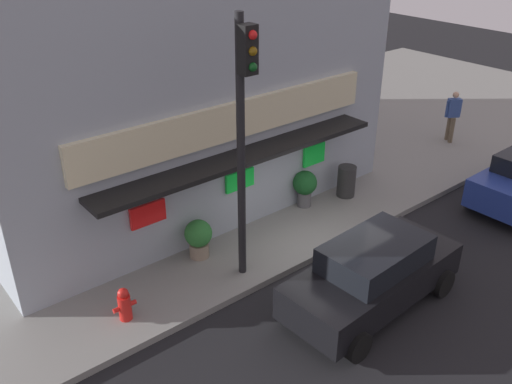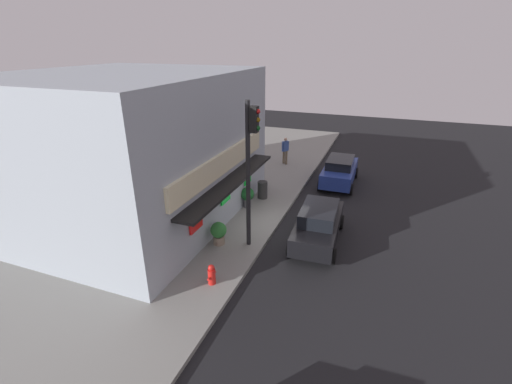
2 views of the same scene
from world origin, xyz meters
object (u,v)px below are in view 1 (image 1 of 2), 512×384
object	(u,v)px
potted_plant_by_doorway	(305,186)
potted_plant_by_window	(199,237)
traffic_light	(243,122)
pedestrian	(453,114)
parked_car_black	(373,274)
trash_can	(346,181)
fire_hydrant	(125,304)

from	to	relation	value
potted_plant_by_doorway	potted_plant_by_window	world-z (taller)	potted_plant_by_doorway
traffic_light	pedestrian	xyz separation A→B (m)	(10.80, 1.68, -2.74)
traffic_light	potted_plant_by_doorway	size ratio (longest dim) A/B	5.53
potted_plant_by_window	parked_car_black	bearing A→B (deg)	-62.73
trash_can	potted_plant_by_window	xyz separation A→B (m)	(-5.16, 0.10, 0.09)
pedestrian	potted_plant_by_doorway	xyz separation A→B (m)	(-7.46, -0.18, -0.38)
potted_plant_by_doorway	traffic_light	bearing A→B (deg)	-155.92
trash_can	potted_plant_by_window	world-z (taller)	potted_plant_by_window
potted_plant_by_window	parked_car_black	size ratio (longest dim) A/B	0.23
trash_can	potted_plant_by_window	bearing A→B (deg)	178.89
fire_hydrant	trash_can	distance (m)	7.70
traffic_light	potted_plant_by_doorway	world-z (taller)	traffic_light
pedestrian	potted_plant_by_window	distance (m)	11.24
trash_can	pedestrian	xyz separation A→B (m)	(6.07, 0.51, 0.56)
pedestrian	parked_car_black	world-z (taller)	pedestrian
potted_plant_by_doorway	trash_can	bearing A→B (deg)	-13.17
fire_hydrant	potted_plant_by_doorway	world-z (taller)	potted_plant_by_doorway
fire_hydrant	potted_plant_by_doorway	distance (m)	6.38
trash_can	potted_plant_by_doorway	bearing A→B (deg)	166.83
fire_hydrant	traffic_light	bearing A→B (deg)	-6.31
trash_can	parked_car_black	xyz separation A→B (m)	(-3.21, -3.67, 0.21)
fire_hydrant	parked_car_black	xyz separation A→B (m)	(4.44, -2.83, 0.31)
trash_can	potted_plant_by_doorway	xyz separation A→B (m)	(-1.39, 0.32, 0.18)
fire_hydrant	potted_plant_by_window	bearing A→B (deg)	20.78
pedestrian	potted_plant_by_doorway	distance (m)	7.47
potted_plant_by_doorway	parked_car_black	size ratio (longest dim) A/B	0.25
potted_plant_by_doorway	fire_hydrant	bearing A→B (deg)	-169.41
pedestrian	fire_hydrant	bearing A→B (deg)	-174.36
fire_hydrant	trash_can	bearing A→B (deg)	6.31
traffic_light	potted_plant_by_window	distance (m)	3.48
traffic_light	potted_plant_by_doorway	xyz separation A→B (m)	(3.34, 1.49, -3.12)
traffic_light	parked_car_black	bearing A→B (deg)	-58.74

